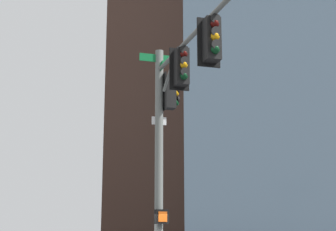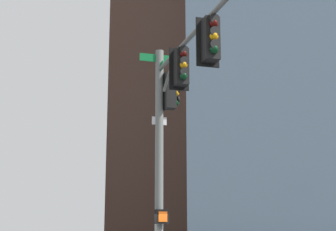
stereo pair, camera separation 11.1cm
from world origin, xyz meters
The scene contains 2 objects.
signal_pole_assembly centered at (-0.90, 0.53, 5.12)m, with size 3.69×4.96×7.44m.
building_brick_midblock centered at (11.75, -48.90, 16.83)m, with size 17.96×15.32×33.66m, color #4C3328.
Camera 1 is at (-4.79, 13.30, 2.26)m, focal length 53.01 mm.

